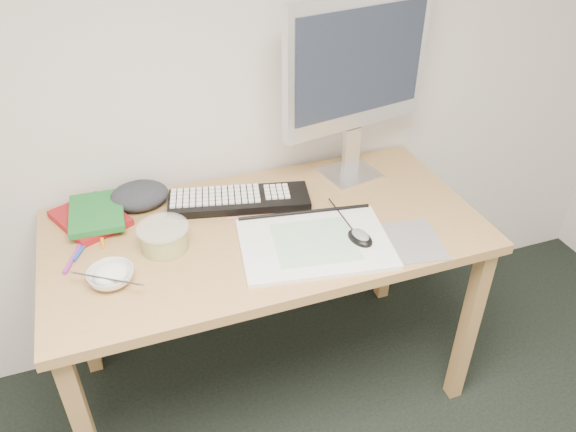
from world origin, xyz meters
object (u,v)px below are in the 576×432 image
at_px(keyboard, 239,200).
at_px(monitor, 357,69).
at_px(sketchpad, 315,243).
at_px(rice_bowl, 111,277).
at_px(desk, 266,247).

bearing_deg(keyboard, monitor, 19.51).
xyz_separation_m(sketchpad, rice_bowl, (-0.61, 0.03, 0.01)).
bearing_deg(sketchpad, rice_bowl, -174.02).
bearing_deg(desk, monitor, 28.59).
bearing_deg(rice_bowl, monitor, 20.06).
distance_m(desk, keyboard, 0.19).
relative_size(desk, rice_bowl, 10.71).
xyz_separation_m(desk, rice_bowl, (-0.49, -0.11, 0.10)).
xyz_separation_m(keyboard, rice_bowl, (-0.45, -0.27, 0.01)).
xyz_separation_m(desk, monitor, (0.40, 0.22, 0.49)).
relative_size(sketchpad, rice_bowl, 3.51).
xyz_separation_m(monitor, rice_bowl, (-0.89, -0.33, -0.38)).
bearing_deg(desk, keyboard, 104.76).
distance_m(sketchpad, keyboard, 0.34).
height_order(desk, keyboard, keyboard).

